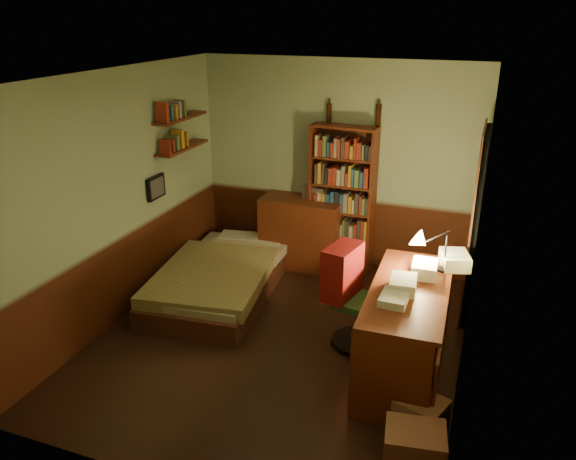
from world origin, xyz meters
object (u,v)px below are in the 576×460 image
(desk_lamp, at_px, (447,238))
(cardboard_box_a, at_px, (414,449))
(bed, at_px, (221,267))
(cardboard_box_b, at_px, (420,414))
(mini_stereo, at_px, (316,191))
(desk, at_px, (406,331))
(dresser, at_px, (302,232))
(office_chair, at_px, (360,304))
(bookshelf, at_px, (342,200))

(desk_lamp, relative_size, cardboard_box_a, 1.52)
(bed, distance_m, desk_lamp, 2.68)
(cardboard_box_a, distance_m, cardboard_box_b, 0.43)
(desk_lamp, bearing_deg, bed, 174.14)
(mini_stereo, xyz_separation_m, desk, (1.50, -1.99, -0.55))
(cardboard_box_a, relative_size, cardboard_box_b, 1.13)
(dresser, height_order, cardboard_box_b, dresser)
(dresser, bearing_deg, mini_stereo, 43.19)
(mini_stereo, relative_size, office_chair, 0.31)
(desk, relative_size, desk_lamp, 2.44)
(bookshelf, xyz_separation_m, desk, (1.14, -1.95, -0.49))
(desk_lamp, distance_m, cardboard_box_a, 1.91)
(bed, bearing_deg, cardboard_box_b, -36.41)
(mini_stereo, distance_m, office_chair, 2.04)
(dresser, bearing_deg, desk, -47.94)
(bookshelf, relative_size, cardboard_box_b, 4.82)
(mini_stereo, height_order, cardboard_box_b, mini_stereo)
(bed, distance_m, office_chair, 1.86)
(desk_lamp, height_order, cardboard_box_b, desk_lamp)
(desk, height_order, cardboard_box_a, desk)
(mini_stereo, relative_size, cardboard_box_a, 0.65)
(mini_stereo, xyz_separation_m, cardboard_box_b, (1.75, -2.70, -0.84))
(desk_lamp, distance_m, office_chair, 1.05)
(desk_lamp, bearing_deg, dresser, 145.37)
(desk_lamp, bearing_deg, mini_stereo, 140.84)
(mini_stereo, height_order, desk, mini_stereo)
(office_chair, bearing_deg, bookshelf, 123.45)
(cardboard_box_a, bearing_deg, office_chair, 118.12)
(dresser, bearing_deg, bookshelf, 10.66)
(desk, bearing_deg, office_chair, 147.86)
(bed, relative_size, dresser, 2.09)
(dresser, height_order, desk_lamp, desk_lamp)
(desk, distance_m, office_chair, 0.58)
(desk_lamp, bearing_deg, cardboard_box_b, -87.29)
(cardboard_box_b, bearing_deg, bookshelf, 117.60)
(desk, bearing_deg, bed, 158.41)
(desk, xyz_separation_m, office_chair, (-0.50, 0.29, 0.03))
(desk_lamp, distance_m, cardboard_box_b, 1.58)
(bookshelf, height_order, cardboard_box_a, bookshelf)
(dresser, height_order, desk, dresser)
(bookshelf, xyz_separation_m, office_chair, (0.65, -1.66, -0.46))
(bookshelf, relative_size, desk_lamp, 2.81)
(mini_stereo, relative_size, desk_lamp, 0.43)
(desk_lamp, bearing_deg, bookshelf, 135.07)
(bed, height_order, cardboard_box_a, bed)
(dresser, distance_m, office_chair, 1.94)
(cardboard_box_a, bearing_deg, bed, 142.34)
(bed, xyz_separation_m, cardboard_box_b, (2.52, -1.53, -0.18))
(dresser, bearing_deg, cardboard_box_a, -56.83)
(office_chair, relative_size, cardboard_box_b, 2.40)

